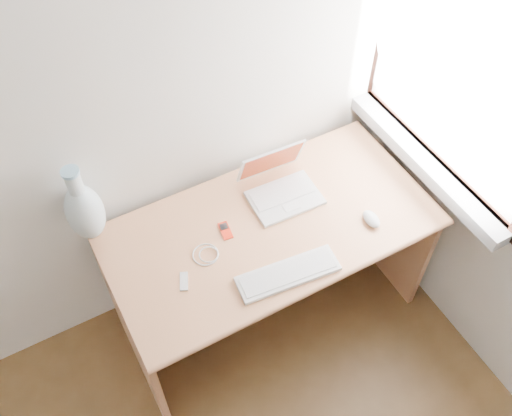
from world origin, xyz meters
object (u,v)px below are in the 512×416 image
vase (84,210)px  laptop (280,186)px  external_keyboard (288,273)px  desk (260,240)px

vase → laptop: bearing=-12.9°
external_keyboard → vase: size_ratio=1.09×
vase → desk: bearing=-19.2°
desk → laptop: bearing=21.6°
desk → external_keyboard: size_ratio=3.28×
laptop → external_keyboard: 0.41m
desk → vase: size_ratio=3.58×
laptop → vase: (-0.76, 0.17, 0.11)m
laptop → desk: bearing=-155.7°
desk → vase: 0.76m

